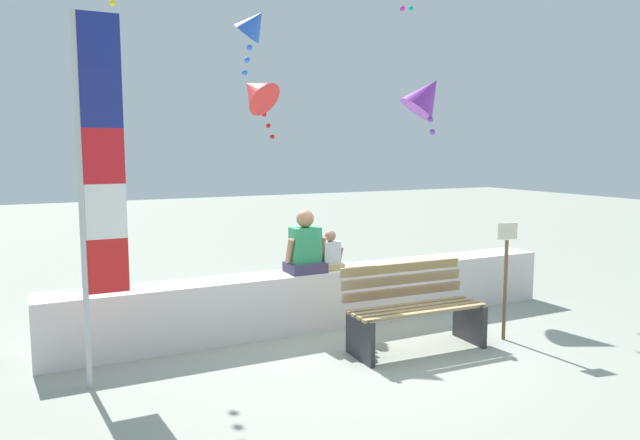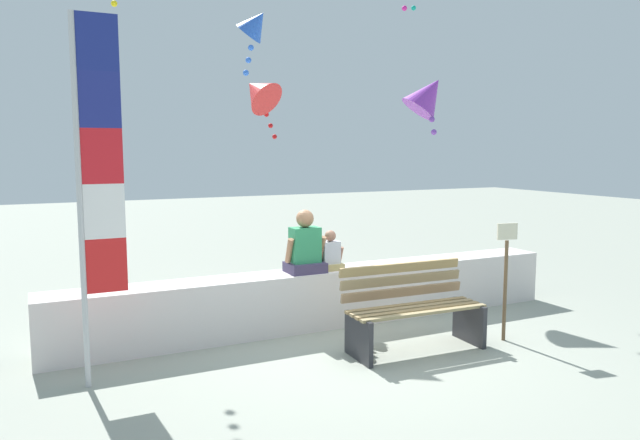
% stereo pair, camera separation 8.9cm
% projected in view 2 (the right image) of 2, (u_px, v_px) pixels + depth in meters
% --- Properties ---
extents(ground_plane, '(40.00, 40.00, 0.00)m').
position_uv_depth(ground_plane, '(357.00, 344.00, 6.47)').
color(ground_plane, gray).
extents(seawall_ledge, '(6.36, 0.50, 0.68)m').
position_uv_depth(seawall_ledge, '(324.00, 297.00, 7.16)').
color(seawall_ledge, silver).
rests_on(seawall_ledge, ground).
extents(park_bench, '(1.50, 0.66, 0.88)m').
position_uv_depth(park_bench, '(412.00, 311.00, 6.29)').
color(park_bench, '#968359').
rests_on(park_bench, ground).
extents(person_adult, '(0.48, 0.35, 0.74)m').
position_uv_depth(person_adult, '(305.00, 248.00, 6.94)').
color(person_adult, '#3B3354').
rests_on(person_adult, seawall_ledge).
extents(person_child, '(0.31, 0.23, 0.48)m').
position_uv_depth(person_child, '(330.00, 254.00, 7.10)').
color(person_child, tan).
rests_on(person_child, seawall_ledge).
extents(flag_banner, '(0.40, 0.05, 3.25)m').
position_uv_depth(flag_banner, '(94.00, 175.00, 5.15)').
color(flag_banner, '#B7B7BC').
rests_on(flag_banner, ground).
extents(kite_red, '(0.89, 0.95, 1.15)m').
position_uv_depth(kite_red, '(258.00, 92.00, 9.64)').
color(kite_red, red).
extents(kite_blue, '(0.69, 0.68, 1.03)m').
position_uv_depth(kite_blue, '(256.00, 24.00, 8.28)').
color(kite_blue, blue).
extents(kite_purple, '(0.88, 0.76, 0.95)m').
position_uv_depth(kite_purple, '(428.00, 95.00, 8.54)').
color(kite_purple, purple).
extents(sign_post, '(0.24, 0.06, 1.31)m').
position_uv_depth(sign_post, '(506.00, 272.00, 6.52)').
color(sign_post, brown).
rests_on(sign_post, ground).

